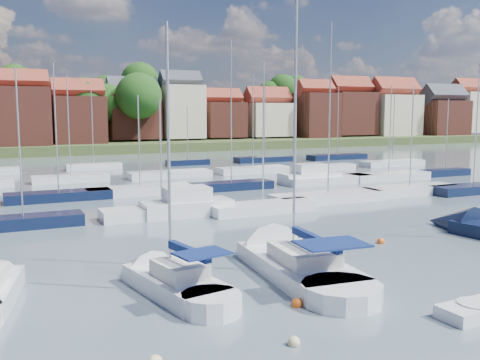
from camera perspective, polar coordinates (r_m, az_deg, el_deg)
name	(u,v)px	position (r m, az deg, el deg)	size (l,w,h in m)	color
ground	(173,182)	(62.28, -7.12, -0.17)	(260.00, 260.00, 0.00)	#44525C
sailboat_left	(166,281)	(25.08, -7.91, -10.58)	(4.17, 9.65, 12.82)	silver
sailboat_centre	(283,259)	(28.49, 4.63, -8.38)	(4.60, 13.39, 17.77)	silver
tender	(475,310)	(23.57, 23.79, -12.60)	(3.18, 1.61, 0.67)	silver
buoy_b	(294,345)	(19.46, 5.77, -17.12)	(0.44, 0.44, 0.44)	beige
buoy_c	(297,306)	(22.94, 6.07, -13.25)	(0.49, 0.49, 0.49)	#D85914
buoy_e	(381,243)	(34.18, 14.79, -6.55)	(0.48, 0.48, 0.48)	#D85914
marina_field	(204,182)	(58.31, -3.88, -0.22)	(79.62, 41.41, 15.93)	silver
far_shore_town	(77,124)	(153.00, -17.04, 5.69)	(212.46, 90.00, 22.27)	#3D4B25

